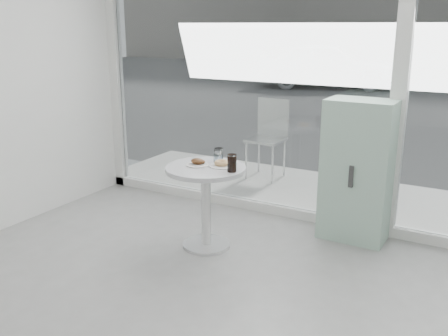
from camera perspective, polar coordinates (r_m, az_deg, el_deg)
The scene contains 12 objects.
storefront at distance 5.02m, azimuth 10.30°, elevation 12.69°, with size 5.00×0.14×3.00m.
main_table at distance 4.50m, azimuth -2.08°, elevation -2.53°, with size 0.72×0.72×0.77m.
patio_deck at distance 6.12m, azimuth 11.36°, elevation -2.94°, with size 5.60×1.60×0.05m, color silver.
street at distance 17.93m, azimuth 23.88°, elevation 8.34°, with size 40.00×24.00×0.00m, color #3A3A3A.
mint_cabinet at distance 4.83m, azimuth 14.99°, elevation -0.31°, with size 0.62×0.44×1.34m.
patio_chair at distance 6.53m, azimuth 5.16°, elevation 3.98°, with size 0.44×0.44×1.01m.
car_white at distance 16.79m, azimuth 11.53°, elevation 11.46°, with size 1.73×4.30×1.46m, color silver.
plate_fritter at distance 4.46m, azimuth -3.01°, elevation 0.60°, with size 0.21×0.21×0.07m.
plate_donut at distance 4.43m, azimuth -0.25°, elevation 0.43°, with size 0.23×0.23×0.06m.
water_tumbler_a at distance 4.55m, azimuth -0.62°, elevation 1.37°, with size 0.08×0.08×0.13m.
water_tumbler_b at distance 4.56m, azimuth -0.75°, elevation 1.28°, with size 0.07×0.07×0.12m.
cola_glass at distance 4.26m, azimuth 0.91°, elevation 0.52°, with size 0.08×0.08×0.15m.
Camera 1 is at (1.73, -1.73, 1.98)m, focal length 40.00 mm.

